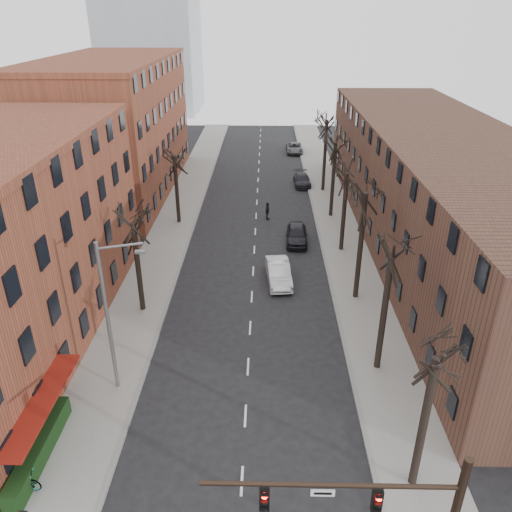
# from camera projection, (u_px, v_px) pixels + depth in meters

# --- Properties ---
(sidewalk_left) EXTENTS (4.00, 90.00, 0.15)m
(sidewalk_left) POSITION_uv_depth(u_px,v_px,m) (177.00, 218.00, 50.29)
(sidewalk_left) COLOR gray
(sidewalk_left) RESTS_ON ground
(sidewalk_right) EXTENTS (4.00, 90.00, 0.15)m
(sidewalk_right) POSITION_uv_depth(u_px,v_px,m) (336.00, 219.00, 50.00)
(sidewalk_right) COLOR gray
(sidewalk_right) RESTS_ON ground
(building_left_far) EXTENTS (12.00, 28.00, 14.00)m
(building_left_far) POSITION_uv_depth(u_px,v_px,m) (114.00, 129.00, 55.41)
(building_left_far) COLOR brown
(building_left_far) RESTS_ON ground
(building_right) EXTENTS (12.00, 50.00, 10.00)m
(building_right) POSITION_uv_depth(u_px,v_px,m) (439.00, 189.00, 43.18)
(building_right) COLOR #4B3023
(building_right) RESTS_ON ground
(awning_left) EXTENTS (1.20, 7.00, 0.15)m
(awning_left) POSITION_uv_depth(u_px,v_px,m) (52.00, 443.00, 24.39)
(awning_left) COLOR maroon
(awning_left) RESTS_ON ground
(hedge) EXTENTS (0.80, 6.00, 1.00)m
(hedge) POSITION_uv_depth(u_px,v_px,m) (39.00, 449.00, 23.20)
(hedge) COLOR black
(hedge) RESTS_ON sidewalk_left
(tree_right_a) EXTENTS (5.20, 5.20, 10.00)m
(tree_right_a) POSITION_uv_depth(u_px,v_px,m) (412.00, 484.00, 22.29)
(tree_right_a) COLOR black
(tree_right_a) RESTS_ON ground
(tree_right_b) EXTENTS (5.20, 5.20, 10.80)m
(tree_right_b) POSITION_uv_depth(u_px,v_px,m) (376.00, 368.00, 29.45)
(tree_right_b) COLOR black
(tree_right_b) RESTS_ON ground
(tree_right_c) EXTENTS (5.20, 5.20, 11.60)m
(tree_right_c) POSITION_uv_depth(u_px,v_px,m) (355.00, 298.00, 36.61)
(tree_right_c) COLOR black
(tree_right_c) RESTS_ON ground
(tree_right_d) EXTENTS (5.20, 5.20, 10.00)m
(tree_right_d) POSITION_uv_depth(u_px,v_px,m) (341.00, 250.00, 43.77)
(tree_right_d) COLOR black
(tree_right_d) RESTS_ON ground
(tree_right_e) EXTENTS (5.20, 5.20, 10.80)m
(tree_right_e) POSITION_uv_depth(u_px,v_px,m) (330.00, 216.00, 50.93)
(tree_right_e) COLOR black
(tree_right_e) RESTS_ON ground
(tree_right_f) EXTENTS (5.20, 5.20, 11.60)m
(tree_right_f) POSITION_uv_depth(u_px,v_px,m) (323.00, 191.00, 58.09)
(tree_right_f) COLOR black
(tree_right_f) RESTS_ON ground
(tree_left_a) EXTENTS (5.20, 5.20, 9.50)m
(tree_left_a) POSITION_uv_depth(u_px,v_px,m) (143.00, 310.00, 35.10)
(tree_left_a) COLOR black
(tree_left_a) RESTS_ON ground
(tree_left_b) EXTENTS (5.20, 5.20, 9.50)m
(tree_left_b) POSITION_uv_depth(u_px,v_px,m) (179.00, 223.00, 49.42)
(tree_left_b) COLOR black
(tree_left_b) RESTS_ON ground
(streetlight) EXTENTS (2.45, 0.22, 9.03)m
(streetlight) POSITION_uv_depth(u_px,v_px,m) (110.00, 312.00, 25.69)
(streetlight) COLOR slate
(streetlight) RESTS_ON ground
(silver_sedan) EXTENTS (2.13, 4.96, 1.59)m
(silver_sedan) POSITION_uv_depth(u_px,v_px,m) (279.00, 273.00, 38.43)
(silver_sedan) COLOR silver
(silver_sedan) RESTS_ON ground
(parked_car_near) EXTENTS (2.04, 4.71, 1.58)m
(parked_car_near) POSITION_uv_depth(u_px,v_px,m) (297.00, 234.00, 44.95)
(parked_car_near) COLOR black
(parked_car_near) RESTS_ON ground
(parked_car_mid) EXTENTS (2.03, 4.66, 1.33)m
(parked_car_mid) POSITION_uv_depth(u_px,v_px,m) (302.00, 180.00, 59.63)
(parked_car_mid) COLOR black
(parked_car_mid) RESTS_ON ground
(parked_car_far) EXTENTS (2.33, 4.98, 1.38)m
(parked_car_far) POSITION_uv_depth(u_px,v_px,m) (294.00, 148.00, 73.19)
(parked_car_far) COLOR #4E5055
(parked_car_far) RESTS_ON ground
(pedestrian_crossing) EXTENTS (0.67, 1.14, 1.82)m
(pedestrian_crossing) POSITION_uv_depth(u_px,v_px,m) (267.00, 211.00, 49.78)
(pedestrian_crossing) COLOR black
(pedestrian_crossing) RESTS_ON ground
(bicycle) EXTENTS (1.95, 0.90, 0.98)m
(bicycle) POSITION_uv_depth(u_px,v_px,m) (21.00, 480.00, 21.70)
(bicycle) COLOR gray
(bicycle) RESTS_ON sidewalk_left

